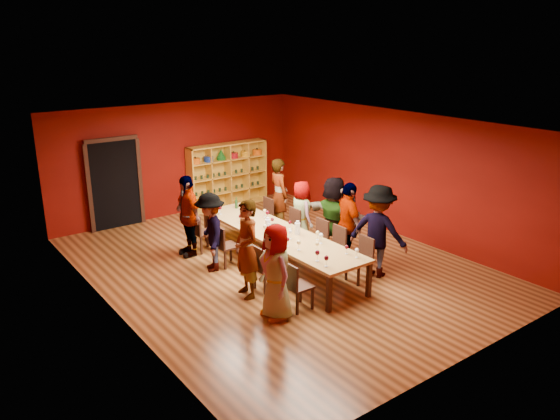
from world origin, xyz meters
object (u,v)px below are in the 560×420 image
Objects in this scene: chair_person_left_1 at (264,266)px; chair_person_right_3 at (291,226)px; chair_person_right_2 at (318,238)px; chair_person_left_0 at (295,284)px; chair_person_left_4 at (201,231)px; chair_person_right_0 at (362,257)px; person_right_3 at (301,213)px; person_right_2 at (334,216)px; person_right_1 at (348,224)px; chair_person_left_3 at (224,244)px; chair_person_right_4 at (265,214)px; person_left_1 at (247,249)px; person_right_4 at (279,195)px; person_left_4 at (188,216)px; chair_person_right_1 at (335,245)px; wine_bottle at (236,204)px; shelving_unit at (227,172)px; person_left_0 at (276,272)px; person_left_3 at (210,232)px; person_right_0 at (378,231)px; spittoon_bowl at (275,228)px; tasting_table at (278,234)px.

chair_person_left_1 and chair_person_right_3 have the same top height.
chair_person_left_1 is at bearing -163.24° from chair_person_right_2.
chair_person_left_0 and chair_person_left_4 have the same top height.
chair_person_right_0 is 2.31m from person_right_3.
chair_person_left_4 is 2.97m from person_right_2.
chair_person_left_3 is at bearing 74.53° from person_right_1.
person_right_1 reaches higher than chair_person_left_0.
chair_person_left_0 and chair_person_right_4 have the same top height.
person_left_1 is 3.67m from person_right_4.
person_left_4 is 3.17m from person_right_2.
chair_person_left_1 is 1.00× the size of chair_person_right_1.
person_left_1 is 2.30m from chair_person_right_2.
person_left_4 reaches higher than chair_person_left_4.
chair_person_left_4 is at bearing 90.00° from chair_person_left_3.
wine_bottle is (-0.72, 2.69, 0.36)m from chair_person_right_1.
shelving_unit is at bearing 7.04° from person_right_3.
shelving_unit is at bearing 65.66° from chair_person_left_1.
person_right_4 is at bearing 152.62° from person_left_0.
chair_person_right_4 is at bearing 25.73° from person_right_1.
person_left_3 is 2.16m from chair_person_right_3.
chair_person_left_1 is 1.00× the size of chair_person_left_3.
chair_person_right_0 is 3.56m from wine_bottle.
wine_bottle is at bearing -3.08° from person_right_0.
shelving_unit is at bearing 161.00° from person_left_1.
chair_person_left_4 is 0.49× the size of person_right_4.
chair_person_right_4 is at bearing 25.52° from person_right_3.
person_left_1 is 2.09× the size of chair_person_left_3.
shelving_unit is at bearing -21.97° from person_right_0.
person_right_4 is (0.02, 3.33, -0.03)m from person_right_0.
person_left_1 is at bearing -104.62° from chair_person_left_3.
chair_person_left_3 is at bearing 145.99° from spittoon_bowl.
chair_person_left_3 is 2.63m from person_right_1.
chair_person_left_0 and chair_person_left_3 have the same top height.
person_left_0 is at bearing -112.48° from wine_bottle.
chair_person_left_1 and chair_person_left_4 have the same top height.
person_left_1 is at bearing -172.97° from person_left_0.
person_right_1 is 6.53× the size of wine_bottle.
person_right_3 reaches higher than chair_person_left_0.
person_left_1 reaches higher than person_right_3.
tasting_table is 4.55m from shelving_unit.
chair_person_left_1 is 1.00× the size of chair_person_right_0.
person_right_4 is at bearing 95.45° from person_left_4.
person_left_0 reaches higher than chair_person_left_4.
person_right_2 is (2.24, -0.89, 0.39)m from chair_person_left_3.
tasting_table is 13.66× the size of spittoon_bowl.
chair_person_right_1 is at bearing 28.21° from chair_person_left_0.
person_right_2 reaches higher than chair_person_right_3.
chair_person_left_4 is 0.50× the size of person_right_1.
person_right_3 reaches higher than chair_person_left_3.
chair_person_right_4 is (2.24, 3.53, -0.34)m from person_left_0.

